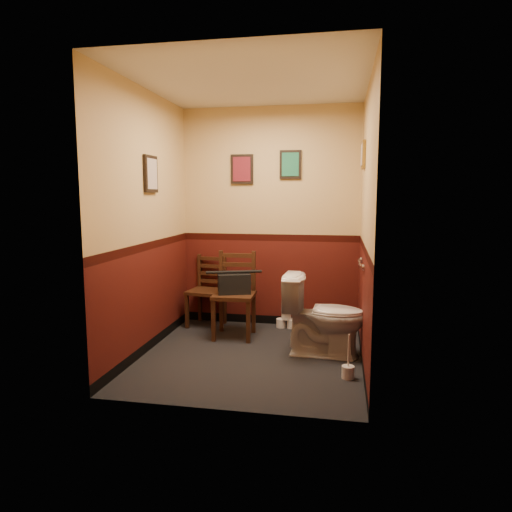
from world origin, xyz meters
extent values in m
cube|color=black|center=(0.00, 0.00, 0.00)|extent=(2.20, 2.40, 0.00)
cube|color=silver|center=(0.00, 0.00, 2.70)|extent=(2.20, 2.40, 0.00)
cube|color=#49130E|center=(0.00, 1.20, 1.35)|extent=(2.20, 0.00, 2.70)
cube|color=#49130E|center=(0.00, -1.20, 1.35)|extent=(2.20, 0.00, 2.70)
cube|color=#49130E|center=(-1.10, 0.00, 1.35)|extent=(0.00, 2.40, 2.70)
cube|color=#49130E|center=(1.10, 0.00, 1.35)|extent=(0.00, 2.40, 2.70)
cylinder|color=silver|center=(1.07, 0.25, 0.95)|extent=(0.03, 0.50, 0.03)
cylinder|color=silver|center=(1.09, 0.00, 0.95)|extent=(0.02, 0.06, 0.06)
cylinder|color=silver|center=(1.09, 0.50, 0.95)|extent=(0.02, 0.06, 0.06)
cube|color=black|center=(-0.35, 1.18, 1.95)|extent=(0.28, 0.03, 0.36)
cube|color=maroon|center=(-0.35, 1.17, 1.95)|extent=(0.22, 0.01, 0.30)
cube|color=black|center=(0.25, 1.18, 2.00)|extent=(0.26, 0.03, 0.34)
cube|color=#247453|center=(0.25, 1.17, 2.00)|extent=(0.20, 0.01, 0.28)
cube|color=black|center=(-1.08, 0.10, 1.85)|extent=(0.03, 0.30, 0.38)
cube|color=#BEA795|center=(-1.07, 0.10, 1.85)|extent=(0.01, 0.24, 0.31)
cube|color=olive|center=(1.08, 0.60, 2.05)|extent=(0.03, 0.34, 0.28)
cube|color=#BEA795|center=(1.07, 0.60, 2.05)|extent=(0.01, 0.28, 0.22)
imported|color=white|center=(0.72, 0.18, 0.41)|extent=(0.85, 0.50, 0.82)
cylinder|color=silver|center=(0.96, -0.40, 0.06)|extent=(0.11, 0.11, 0.11)
cylinder|color=silver|center=(0.96, -0.40, 0.25)|extent=(0.02, 0.02, 0.32)
cube|color=#402213|center=(-0.77, 0.96, 0.44)|extent=(0.47, 0.47, 0.04)
cube|color=#402213|center=(-0.97, 0.82, 0.22)|extent=(0.04, 0.04, 0.44)
cube|color=#402213|center=(-0.92, 1.16, 0.22)|extent=(0.04, 0.04, 0.44)
cube|color=#402213|center=(-0.62, 0.76, 0.22)|extent=(0.04, 0.04, 0.44)
cube|color=#402213|center=(-0.57, 1.11, 0.22)|extent=(0.04, 0.04, 0.44)
cube|color=#402213|center=(-0.92, 1.17, 0.66)|extent=(0.04, 0.04, 0.44)
cube|color=#402213|center=(-0.57, 1.11, 0.66)|extent=(0.04, 0.04, 0.44)
cube|color=#402213|center=(-0.74, 1.14, 0.54)|extent=(0.33, 0.08, 0.04)
cube|color=#402213|center=(-0.74, 1.14, 0.63)|extent=(0.33, 0.08, 0.04)
cube|color=#402213|center=(-0.74, 1.14, 0.73)|extent=(0.33, 0.08, 0.04)
cube|color=#402213|center=(-0.74, 1.14, 0.83)|extent=(0.33, 0.08, 0.04)
cube|color=#402213|center=(-0.32, 0.59, 0.49)|extent=(0.48, 0.48, 0.04)
cube|color=#402213|center=(-0.51, 0.38, 0.25)|extent=(0.05, 0.05, 0.49)
cube|color=#402213|center=(-0.52, 0.78, 0.25)|extent=(0.05, 0.05, 0.49)
cube|color=#402213|center=(-0.12, 0.40, 0.25)|extent=(0.05, 0.05, 0.49)
cube|color=#402213|center=(-0.13, 0.79, 0.25)|extent=(0.05, 0.05, 0.49)
cube|color=#402213|center=(-0.52, 0.78, 0.74)|extent=(0.05, 0.04, 0.49)
cube|color=#402213|center=(-0.13, 0.80, 0.74)|extent=(0.05, 0.04, 0.49)
cube|color=#402213|center=(-0.33, 0.79, 0.60)|extent=(0.37, 0.04, 0.05)
cube|color=#402213|center=(-0.33, 0.79, 0.71)|extent=(0.37, 0.04, 0.05)
cube|color=#402213|center=(-0.33, 0.79, 0.82)|extent=(0.37, 0.04, 0.05)
cube|color=#402213|center=(-0.33, 0.79, 0.93)|extent=(0.37, 0.04, 0.05)
cube|color=black|center=(-0.32, 0.59, 0.63)|extent=(0.40, 0.29, 0.23)
cylinder|color=black|center=(-0.32, 0.59, 0.76)|extent=(0.31, 0.13, 0.03)
cylinder|color=silver|center=(0.16, 1.07, 0.05)|extent=(0.12, 0.12, 0.11)
cylinder|color=silver|center=(0.30, 1.07, 0.05)|extent=(0.12, 0.12, 0.11)
cylinder|color=silver|center=(0.23, 1.06, 0.16)|extent=(0.12, 0.12, 0.11)
cylinder|color=silver|center=(0.23, 1.03, 0.27)|extent=(0.12, 0.12, 0.11)
camera|label=1|loc=(0.87, -4.40, 1.64)|focal=32.00mm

